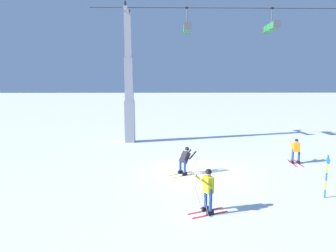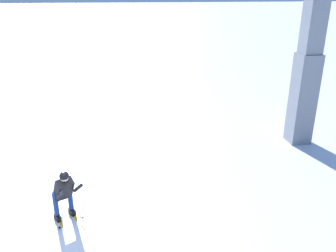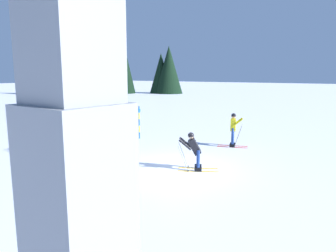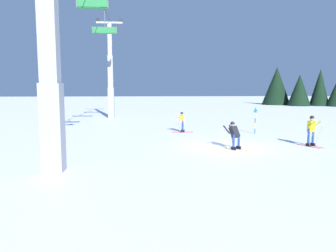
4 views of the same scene
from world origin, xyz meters
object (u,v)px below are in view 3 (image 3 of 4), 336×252
skier_carving_main (194,148)px  skier_distant_downhill (46,135)px  trail_marker_pole (139,121)px  skier_distant_uphill (233,127)px

skier_carving_main → skier_distant_downhill: bearing=15.5°
trail_marker_pole → skier_distant_uphill: 5.55m
skier_carving_main → trail_marker_pole: trail_marker_pole is taller
skier_carving_main → trail_marker_pole: 6.76m
skier_carving_main → skier_distant_uphill: size_ratio=0.93×
skier_carving_main → trail_marker_pole: (5.88, -3.34, 0.16)m
skier_carving_main → skier_distant_downhill: skier_distant_downhill is taller
trail_marker_pole → skier_distant_uphill: bearing=-166.0°
trail_marker_pole → skier_carving_main: bearing=150.4°
skier_distant_downhill → skier_carving_main: bearing=-164.5°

